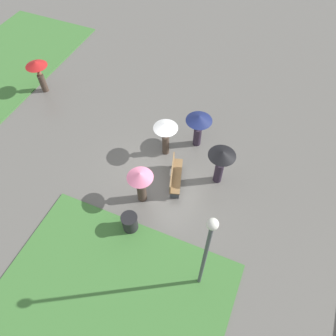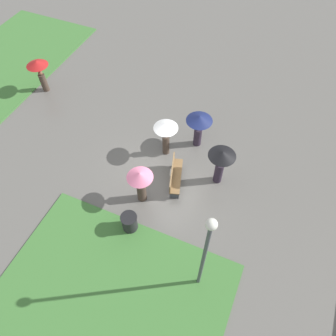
{
  "view_description": "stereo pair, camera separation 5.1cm",
  "coord_description": "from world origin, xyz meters",
  "px_view_note": "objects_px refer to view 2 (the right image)",
  "views": [
    {
      "loc": [
        -7.65,
        -3.28,
        11.67
      ],
      "look_at": [
        -0.22,
        -0.12,
        0.76
      ],
      "focal_mm": 35.0,
      "sensor_mm": 36.0,
      "label": 1
    },
    {
      "loc": [
        -7.63,
        -3.32,
        11.67
      ],
      "look_at": [
        -0.22,
        -0.12,
        0.76
      ],
      "focal_mm": 35.0,
      "sensor_mm": 36.0,
      "label": 2
    }
  ],
  "objects_px": {
    "crowd_person_white": "(166,131)",
    "crowd_person_black": "(221,160)",
    "trash_bin": "(130,223)",
    "crowd_person_navy": "(199,123)",
    "lamp_post": "(206,249)",
    "park_bench": "(175,175)",
    "crowd_person_pink": "(140,181)",
    "lone_walker_far_path": "(39,69)"
  },
  "relations": [
    {
      "from": "trash_bin",
      "to": "lone_walker_far_path",
      "type": "height_order",
      "value": "lone_walker_far_path"
    },
    {
      "from": "crowd_person_white",
      "to": "crowd_person_black",
      "type": "height_order",
      "value": "crowd_person_black"
    },
    {
      "from": "lamp_post",
      "to": "crowd_person_navy",
      "type": "xyz_separation_m",
      "value": [
        6.02,
        2.28,
        -1.59
      ]
    },
    {
      "from": "lamp_post",
      "to": "crowd_person_white",
      "type": "xyz_separation_m",
      "value": [
        4.97,
        3.41,
        -1.52
      ]
    },
    {
      "from": "park_bench",
      "to": "lamp_post",
      "type": "xyz_separation_m",
      "value": [
        -3.61,
        -2.42,
        2.46
      ]
    },
    {
      "from": "crowd_person_black",
      "to": "park_bench",
      "type": "bearing_deg",
      "value": 92.18
    },
    {
      "from": "crowd_person_pink",
      "to": "lone_walker_far_path",
      "type": "relative_size",
      "value": 0.98
    },
    {
      "from": "park_bench",
      "to": "crowd_person_black",
      "type": "distance_m",
      "value": 2.05
    },
    {
      "from": "park_bench",
      "to": "crowd_person_white",
      "type": "height_order",
      "value": "crowd_person_white"
    },
    {
      "from": "park_bench",
      "to": "crowd_person_navy",
      "type": "relative_size",
      "value": 1.04
    },
    {
      "from": "park_bench",
      "to": "trash_bin",
      "type": "relative_size",
      "value": 2.19
    },
    {
      "from": "park_bench",
      "to": "crowd_person_pink",
      "type": "distance_m",
      "value": 1.76
    },
    {
      "from": "trash_bin",
      "to": "crowd_person_navy",
      "type": "distance_m",
      "value": 5.25
    },
    {
      "from": "crowd_person_pink",
      "to": "crowd_person_black",
      "type": "bearing_deg",
      "value": -58.63
    },
    {
      "from": "crowd_person_white",
      "to": "lone_walker_far_path",
      "type": "relative_size",
      "value": 1.03
    },
    {
      "from": "trash_bin",
      "to": "crowd_person_white",
      "type": "bearing_deg",
      "value": 3.59
    },
    {
      "from": "crowd_person_white",
      "to": "crowd_person_black",
      "type": "distance_m",
      "value": 2.7
    },
    {
      "from": "crowd_person_white",
      "to": "lamp_post",
      "type": "bearing_deg",
      "value": -127.67
    },
    {
      "from": "crowd_person_black",
      "to": "lone_walker_far_path",
      "type": "distance_m",
      "value": 10.48
    },
    {
      "from": "park_bench",
      "to": "lone_walker_far_path",
      "type": "bearing_deg",
      "value": 55.1
    },
    {
      "from": "trash_bin",
      "to": "crowd_person_navy",
      "type": "xyz_separation_m",
      "value": [
        5.1,
        -0.87,
        0.92
      ]
    },
    {
      "from": "lamp_post",
      "to": "trash_bin",
      "type": "xyz_separation_m",
      "value": [
        0.92,
        3.15,
        -2.51
      ]
    },
    {
      "from": "crowd_person_pink",
      "to": "lone_walker_far_path",
      "type": "distance_m",
      "value": 8.73
    },
    {
      "from": "crowd_person_black",
      "to": "crowd_person_navy",
      "type": "bearing_deg",
      "value": 19.88
    },
    {
      "from": "crowd_person_navy",
      "to": "crowd_person_black",
      "type": "relative_size",
      "value": 0.93
    },
    {
      "from": "park_bench",
      "to": "trash_bin",
      "type": "xyz_separation_m",
      "value": [
        -2.69,
        0.74,
        -0.05
      ]
    },
    {
      "from": "crowd_person_white",
      "to": "crowd_person_navy",
      "type": "distance_m",
      "value": 1.54
    },
    {
      "from": "trash_bin",
      "to": "lone_walker_far_path",
      "type": "distance_m",
      "value": 9.65
    },
    {
      "from": "crowd_person_white",
      "to": "park_bench",
      "type": "bearing_deg",
      "value": -125.97
    },
    {
      "from": "crowd_person_white",
      "to": "crowd_person_pink",
      "type": "distance_m",
      "value": 2.65
    },
    {
      "from": "crowd_person_navy",
      "to": "lone_walker_far_path",
      "type": "xyz_separation_m",
      "value": [
        0.37,
        8.77,
        0.01
      ]
    },
    {
      "from": "crowd_person_black",
      "to": "lone_walker_far_path",
      "type": "xyz_separation_m",
      "value": [
        1.97,
        10.29,
        -0.03
      ]
    },
    {
      "from": "trash_bin",
      "to": "crowd_person_white",
      "type": "relative_size",
      "value": 0.45
    },
    {
      "from": "crowd_person_white",
      "to": "crowd_person_navy",
      "type": "height_order",
      "value": "crowd_person_white"
    },
    {
      "from": "park_bench",
      "to": "crowd_person_navy",
      "type": "bearing_deg",
      "value": -20.36
    },
    {
      "from": "crowd_person_navy",
      "to": "crowd_person_black",
      "type": "distance_m",
      "value": 2.21
    },
    {
      "from": "park_bench",
      "to": "trash_bin",
      "type": "bearing_deg",
      "value": 147.61
    },
    {
      "from": "lamp_post",
      "to": "crowd_person_navy",
      "type": "bearing_deg",
      "value": 20.77
    },
    {
      "from": "crowd_person_white",
      "to": "lone_walker_far_path",
      "type": "bearing_deg",
      "value": 97.4
    },
    {
      "from": "crowd_person_navy",
      "to": "trash_bin",
      "type": "bearing_deg",
      "value": 92.29
    },
    {
      "from": "crowd_person_pink",
      "to": "lone_walker_far_path",
      "type": "bearing_deg",
      "value": 54.4
    },
    {
      "from": "park_bench",
      "to": "lamp_post",
      "type": "distance_m",
      "value": 5.0
    }
  ]
}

